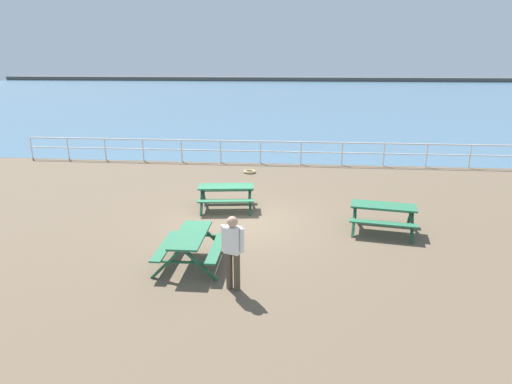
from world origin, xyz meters
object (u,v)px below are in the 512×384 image
Objects in this scene: picnic_table_mid_centre at (383,211)px; visitor at (233,248)px; picnic_table_near_right at (191,241)px; picnic_table_near_left at (226,191)px.

visitor reaches higher than picnic_table_mid_centre.
visitor is (-3.79, -3.72, 0.36)m from picnic_table_mid_centre.
picnic_table_mid_centre is 1.22× the size of visitor.
picnic_table_near_left is at bearing -2.92° from picnic_table_near_right.
picnic_table_mid_centre is 5.32m from visitor.
picnic_table_near_right is 5.61m from picnic_table_mid_centre.
picnic_table_mid_centre is (4.79, -1.53, 0.00)m from picnic_table_near_left.
picnic_table_near_left is 5.36m from visitor.
picnic_table_near_left is at bearing 171.79° from picnic_table_mid_centre.
visitor is at bearing -125.95° from picnic_table_mid_centre.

